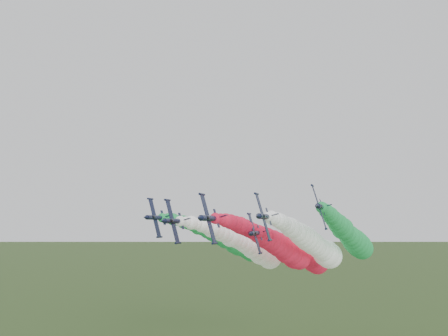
{
  "coord_description": "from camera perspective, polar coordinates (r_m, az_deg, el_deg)",
  "views": [
    {
      "loc": [
        24.2,
        -82.2,
        41.31
      ],
      "look_at": [
        -3.33,
        2.11,
        52.63
      ],
      "focal_mm": 35.0,
      "sensor_mm": 36.0,
      "label": 1
    }
  ],
  "objects": [
    {
      "name": "jet_lead",
      "position": [
        119.3,
        7.44,
        -10.23
      ],
      "size": [
        11.73,
        67.99,
        18.84
      ],
      "rotation": [
        0.0,
        1.29,
        0.0
      ],
      "color": "#121836",
      "rests_on": "ground"
    },
    {
      "name": "jet_inner_left",
      "position": [
        129.55,
        3.52,
        -10.26
      ],
      "size": [
        12.2,
        68.46,
        19.31
      ],
      "rotation": [
        0.0,
        1.29,
        0.0
      ],
      "color": "#121836",
      "rests_on": "ground"
    },
    {
      "name": "jet_inner_right",
      "position": [
        124.06,
        11.66,
        -9.74
      ],
      "size": [
        12.25,
        68.51,
        19.36
      ],
      "rotation": [
        0.0,
        1.29,
        0.0
      ],
      "color": "#121836",
      "rests_on": "ground"
    },
    {
      "name": "jet_outer_left",
      "position": [
        138.29,
        0.7,
        -9.53
      ],
      "size": [
        11.64,
        67.9,
        18.75
      ],
      "rotation": [
        0.0,
        1.29,
        0.0
      ],
      "color": "#121836",
      "rests_on": "ground"
    },
    {
      "name": "jet_outer_right",
      "position": [
        131.74,
        16.19,
        -8.61
      ],
      "size": [
        11.89,
        68.15,
        19.0
      ],
      "rotation": [
        0.0,
        1.29,
        0.0
      ],
      "color": "#121836",
      "rests_on": "ground"
    },
    {
      "name": "jet_trail",
      "position": [
        141.11,
        10.43,
        -11.01
      ],
      "size": [
        12.29,
        68.55,
        19.4
      ],
      "rotation": [
        0.0,
        1.29,
        0.0
      ],
      "color": "#121836",
      "rests_on": "ground"
    }
  ]
}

